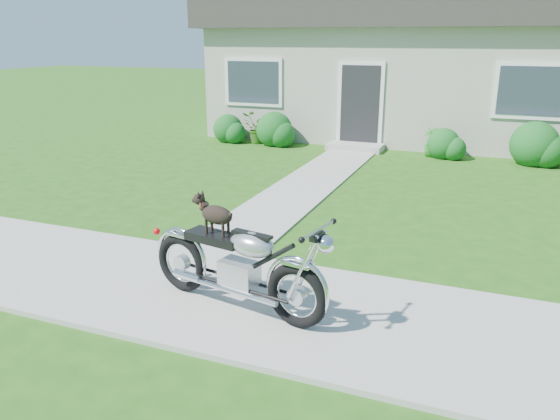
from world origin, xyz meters
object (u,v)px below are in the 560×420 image
(house, at_px, (437,59))
(potted_plant_left, at_px, (257,128))
(motorcycle_with_dog, at_px, (238,263))
(potted_plant_right, at_px, (432,143))

(house, xyz_separation_m, potted_plant_left, (-4.22, -3.44, -1.74))
(house, distance_m, motorcycle_with_dog, 12.38)
(motorcycle_with_dog, bearing_deg, potted_plant_right, 95.14)
(house, relative_size, motorcycle_with_dog, 5.71)
(potted_plant_right, bearing_deg, motorcycle_with_dog, -95.91)
(house, xyz_separation_m, motorcycle_with_dog, (-0.50, -12.26, -1.60))
(potted_plant_left, height_order, potted_plant_right, potted_plant_left)
(house, height_order, motorcycle_with_dog, house)
(potted_plant_left, bearing_deg, house, 39.25)
(house, distance_m, potted_plant_right, 3.92)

